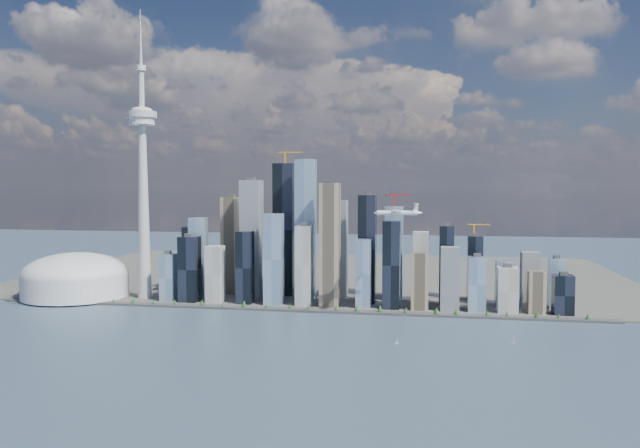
% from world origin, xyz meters
% --- Properties ---
extents(ground, '(4000.00, 4000.00, 0.00)m').
position_xyz_m(ground, '(0.00, 0.00, 0.00)').
color(ground, '#303D54').
rests_on(ground, ground).
extents(seawall, '(1100.00, 22.00, 4.00)m').
position_xyz_m(seawall, '(0.00, 250.00, 2.00)').
color(seawall, '#383838').
rests_on(seawall, ground).
extents(land, '(1400.00, 900.00, 3.00)m').
position_xyz_m(land, '(0.00, 700.00, 1.50)').
color(land, '#4C4C47').
rests_on(land, ground).
extents(shoreline_trees, '(960.53, 7.20, 8.80)m').
position_xyz_m(shoreline_trees, '(0.00, 250.00, 8.78)').
color(shoreline_trees, '#3F2D1E').
rests_on(shoreline_trees, seawall).
extents(skyscraper_cluster, '(736.00, 142.00, 286.60)m').
position_xyz_m(skyscraper_cluster, '(59.61, 336.81, 89.55)').
color(skyscraper_cluster, black).
rests_on(skyscraper_cluster, land).
extents(needle_tower, '(56.00, 56.00, 550.50)m').
position_xyz_m(needle_tower, '(-300.00, 310.00, 235.84)').
color(needle_tower, '#B0B0AA').
rests_on(needle_tower, land).
extents(dome_stadium, '(200.00, 200.00, 86.00)m').
position_xyz_m(dome_stadium, '(-440.00, 300.00, 39.44)').
color(dome_stadium, silver).
rests_on(dome_stadium, land).
extents(airplane, '(78.07, 69.39, 19.09)m').
position_xyz_m(airplane, '(192.38, 196.53, 177.43)').
color(airplane, white).
rests_on(airplane, ground).
extents(sailboat_west, '(6.50, 3.26, 9.06)m').
position_xyz_m(sailboat_west, '(200.35, 51.13, 2.91)').
color(sailboat_west, white).
rests_on(sailboat_west, ground).
extents(sailboat_east, '(7.40, 4.31, 10.48)m').
position_xyz_m(sailboat_east, '(359.83, 84.87, 3.36)').
color(sailboat_east, white).
rests_on(sailboat_east, ground).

